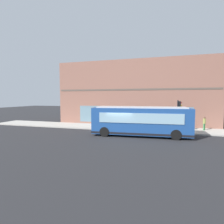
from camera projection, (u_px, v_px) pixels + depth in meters
ground at (121, 136)px, 18.70m from camera, size 120.00×120.00×0.00m
sidewalk_curb at (129, 128)px, 23.14m from camera, size 4.08×40.00×0.15m
building_corner at (135, 93)px, 27.63m from camera, size 6.12×22.74×9.35m
city_bus_nearside at (140, 121)px, 18.62m from camera, size 3.12×10.17×3.07m
traffic_light_near_corner at (179, 110)px, 19.94m from camera, size 0.32×0.49×3.56m
fire_hydrant at (131, 124)px, 23.32m from camera, size 0.35×0.35×0.74m
pedestrian_walking_along_curb at (100, 120)px, 24.06m from camera, size 0.32×0.32×1.55m
pedestrian_by_light_pole at (185, 121)px, 22.42m from camera, size 0.32×0.32×1.63m
pedestrian_near_building_entrance at (204, 123)px, 21.14m from camera, size 0.32×0.32×1.60m
newspaper_vending_box at (134, 123)px, 24.21m from camera, size 0.44×0.42×0.90m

